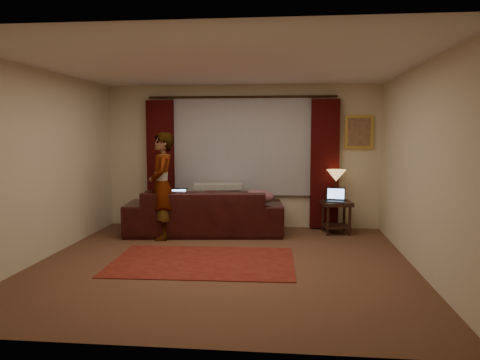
% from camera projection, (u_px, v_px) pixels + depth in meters
% --- Properties ---
extents(floor, '(5.00, 5.00, 0.01)m').
position_uv_depth(floor, '(223.00, 263.00, 6.27)').
color(floor, brown).
rests_on(floor, ground).
extents(ceiling, '(5.00, 5.00, 0.02)m').
position_uv_depth(ceiling, '(223.00, 66.00, 6.01)').
color(ceiling, silver).
rests_on(ceiling, ground).
extents(wall_back, '(5.00, 0.02, 2.60)m').
position_uv_depth(wall_back, '(242.00, 157.00, 8.61)').
color(wall_back, beige).
rests_on(wall_back, ground).
extents(wall_front, '(5.00, 0.02, 2.60)m').
position_uv_depth(wall_front, '(179.00, 190.00, 3.67)').
color(wall_front, beige).
rests_on(wall_front, ground).
extents(wall_left, '(0.02, 5.00, 2.60)m').
position_uv_depth(wall_left, '(42.00, 165.00, 6.40)').
color(wall_left, beige).
rests_on(wall_left, ground).
extents(wall_right, '(0.02, 5.00, 2.60)m').
position_uv_depth(wall_right, '(420.00, 168.00, 5.88)').
color(wall_right, beige).
rests_on(wall_right, ground).
extents(sheer_curtain, '(2.50, 0.05, 1.80)m').
position_uv_depth(sheer_curtain, '(242.00, 146.00, 8.53)').
color(sheer_curtain, '#A1A2AA').
rests_on(sheer_curtain, wall_back).
extents(drape_left, '(0.50, 0.14, 2.30)m').
position_uv_depth(drape_left, '(161.00, 163.00, 8.67)').
color(drape_left, '#340707').
rests_on(drape_left, floor).
extents(drape_right, '(0.50, 0.14, 2.30)m').
position_uv_depth(drape_right, '(325.00, 164.00, 8.36)').
color(drape_right, '#340707').
rests_on(drape_right, floor).
extents(curtain_rod, '(0.04, 0.04, 3.40)m').
position_uv_depth(curtain_rod, '(241.00, 97.00, 8.39)').
color(curtain_rod, black).
rests_on(curtain_rod, wall_back).
extents(picture_frame, '(0.50, 0.04, 0.60)m').
position_uv_depth(picture_frame, '(359.00, 132.00, 8.32)').
color(picture_frame, gold).
rests_on(picture_frame, wall_back).
extents(sofa, '(2.77, 1.43, 1.07)m').
position_uv_depth(sofa, '(205.00, 203.00, 8.06)').
color(sofa, black).
rests_on(sofa, floor).
extents(throw_blanket, '(0.89, 0.45, 0.10)m').
position_uv_depth(throw_blanket, '(218.00, 170.00, 8.30)').
color(throw_blanket, '#A19F9A').
rests_on(throw_blanket, sofa).
extents(clothing_pile, '(0.64, 0.53, 0.24)m').
position_uv_depth(clothing_pile, '(257.00, 197.00, 7.86)').
color(clothing_pile, '#7A4955').
rests_on(clothing_pile, sofa).
extents(laptop_sofa, '(0.47, 0.48, 0.25)m').
position_uv_depth(laptop_sofa, '(179.00, 197.00, 7.90)').
color(laptop_sofa, black).
rests_on(laptop_sofa, sofa).
extents(area_rug, '(2.49, 1.70, 0.01)m').
position_uv_depth(area_rug, '(203.00, 262.00, 6.32)').
color(area_rug, maroon).
rests_on(area_rug, floor).
extents(end_table, '(0.55, 0.55, 0.56)m').
position_uv_depth(end_table, '(336.00, 217.00, 8.08)').
color(end_table, black).
rests_on(end_table, floor).
extents(tiffany_lamp, '(0.42, 0.42, 0.54)m').
position_uv_depth(tiffany_lamp, '(336.00, 185.00, 8.16)').
color(tiffany_lamp, olive).
rests_on(tiffany_lamp, end_table).
extents(laptop_table, '(0.38, 0.41, 0.24)m').
position_uv_depth(laptop_table, '(335.00, 195.00, 7.98)').
color(laptop_table, black).
rests_on(laptop_table, end_table).
extents(person, '(0.63, 0.63, 1.75)m').
position_uv_depth(person, '(162.00, 186.00, 7.63)').
color(person, '#A19F9A').
rests_on(person, floor).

